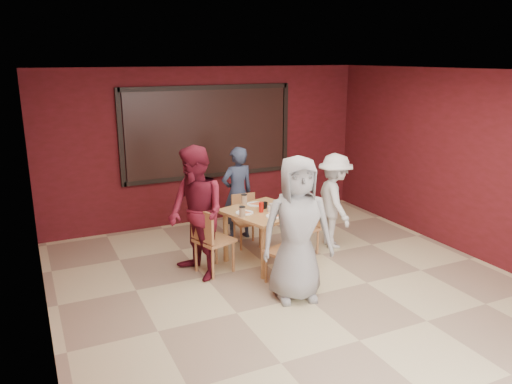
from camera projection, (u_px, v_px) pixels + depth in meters
name	position (u px, v px, depth m)	size (l,w,h in m)	color
floor	(306.00, 297.00, 6.36)	(7.00, 7.00, 0.00)	#CDBE8E
window_blinds	(209.00, 132.00, 8.93)	(3.00, 0.02, 1.50)	black
dining_table	(265.00, 217.00, 7.27)	(1.27, 1.27, 0.96)	tan
chair_front	(289.00, 249.00, 6.59)	(0.55, 0.55, 0.90)	#BF864A
chair_back	(246.00, 217.00, 8.04)	(0.43, 0.43, 0.83)	#BF864A
chair_left	(210.00, 237.00, 6.93)	(0.59, 0.59, 0.96)	#BF864A
chair_right	(307.00, 224.00, 7.71)	(0.47, 0.47, 0.82)	#BF864A
diner_front	(297.00, 229.00, 6.13)	(0.90, 0.58, 1.83)	gray
diner_back	(237.00, 193.00, 8.24)	(0.57, 0.37, 1.56)	#2F3953
diner_left	(196.00, 213.00, 6.73)	(0.89, 0.69, 1.83)	maroon
diner_right	(335.00, 201.00, 7.89)	(0.98, 0.56, 1.51)	silver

